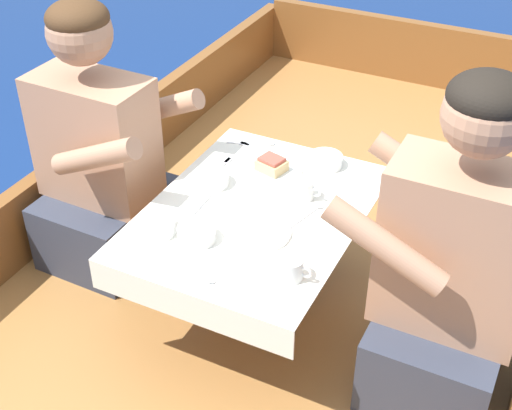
{
  "coord_description": "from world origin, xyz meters",
  "views": [
    {
      "loc": [
        0.8,
        -1.74,
        1.93
      ],
      "look_at": [
        0.0,
        -0.13,
        0.66
      ],
      "focal_mm": 50.0,
      "sensor_mm": 36.0,
      "label": 1
    }
  ],
  "objects_px": {
    "coffee_cup_starboard": "(291,268)",
    "coffee_cup_port": "(305,189)",
    "sandwich": "(272,164)",
    "person_port": "(100,162)",
    "person_starboard": "(450,275)"
  },
  "relations": [
    {
      "from": "person_starboard",
      "to": "coffee_cup_port",
      "type": "height_order",
      "value": "person_starboard"
    },
    {
      "from": "sandwich",
      "to": "coffee_cup_starboard",
      "type": "bearing_deg",
      "value": -59.01
    },
    {
      "from": "coffee_cup_port",
      "to": "coffee_cup_starboard",
      "type": "relative_size",
      "value": 0.93
    },
    {
      "from": "person_starboard",
      "to": "sandwich",
      "type": "height_order",
      "value": "person_starboard"
    },
    {
      "from": "sandwich",
      "to": "coffee_cup_port",
      "type": "relative_size",
      "value": 1.16
    },
    {
      "from": "coffee_cup_starboard",
      "to": "coffee_cup_port",
      "type": "bearing_deg",
      "value": 107.75
    },
    {
      "from": "coffee_cup_starboard",
      "to": "person_starboard",
      "type": "bearing_deg",
      "value": 25.73
    },
    {
      "from": "person_port",
      "to": "person_starboard",
      "type": "relative_size",
      "value": 0.95
    },
    {
      "from": "sandwich",
      "to": "person_starboard",
      "type": "bearing_deg",
      "value": -22.14
    },
    {
      "from": "person_starboard",
      "to": "coffee_cup_port",
      "type": "relative_size",
      "value": 11.04
    },
    {
      "from": "sandwich",
      "to": "coffee_cup_starboard",
      "type": "relative_size",
      "value": 1.08
    },
    {
      "from": "person_port",
      "to": "coffee_cup_port",
      "type": "bearing_deg",
      "value": 9.08
    },
    {
      "from": "sandwich",
      "to": "coffee_cup_starboard",
      "type": "height_order",
      "value": "coffee_cup_starboard"
    },
    {
      "from": "coffee_cup_port",
      "to": "person_port",
      "type": "bearing_deg",
      "value": -172.05
    },
    {
      "from": "person_port",
      "to": "sandwich",
      "type": "distance_m",
      "value": 0.6
    }
  ]
}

